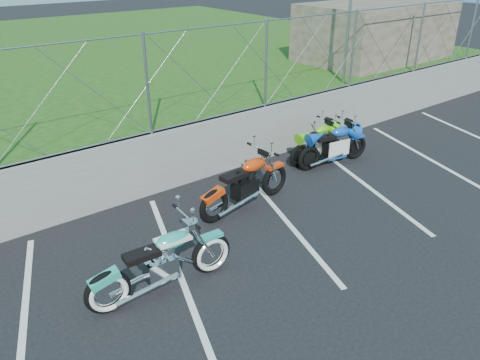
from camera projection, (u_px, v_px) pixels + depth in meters
ground at (210, 295)px, 6.99m from camera, size 90.00×90.00×0.00m
retaining_wall at (109, 176)px, 9.20m from camera, size 30.00×0.22×1.30m
stone_building at (375, 31)px, 15.67m from camera, size 5.00×3.00×1.80m
chain_link_fence at (98, 94)px, 8.47m from camera, size 28.00×0.03×2.00m
sign_pole at (348, 27)px, 12.46m from camera, size 0.08×0.08×3.00m
parking_lines at (234, 239)px, 8.36m from camera, size 18.29×4.31×0.01m
cruiser_turquoise at (164, 264)px, 6.91m from camera, size 2.36×0.74×1.17m
naked_orange at (247, 185)px, 9.19m from camera, size 2.31×0.78×1.15m
sportbike_green at (318, 143)px, 11.37m from camera, size 1.86×0.66×0.96m
sportbike_blue at (334, 147)px, 11.09m from camera, size 2.01×0.71×1.04m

